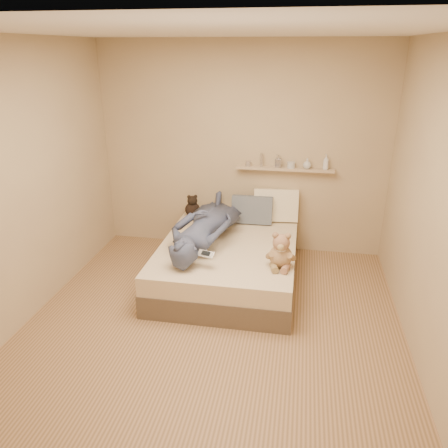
% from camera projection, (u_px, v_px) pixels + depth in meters
% --- Properties ---
extents(room, '(3.80, 3.80, 3.80)m').
position_uv_depth(room, '(210.00, 198.00, 3.71)').
color(room, '#A07953').
rests_on(room, ground).
extents(bed, '(1.50, 1.90, 0.45)m').
position_uv_depth(bed, '(228.00, 262.00, 4.96)').
color(bed, brown).
rests_on(bed, floor).
extents(game_console, '(0.18, 0.11, 0.06)m').
position_uv_depth(game_console, '(206.00, 254.00, 4.29)').
color(game_console, '#B3B6BA').
rests_on(game_console, bed).
extents(teddy_bear, '(0.31, 0.30, 0.38)m').
position_uv_depth(teddy_bear, '(281.00, 253.00, 4.30)').
color(teddy_bear, tan).
rests_on(teddy_bear, bed).
extents(dark_plush, '(0.19, 0.19, 0.30)m').
position_uv_depth(dark_plush, '(192.00, 207.00, 5.62)').
color(dark_plush, black).
rests_on(dark_plush, bed).
extents(pillow_cream, '(0.57, 0.29, 0.43)m').
position_uv_depth(pillow_cream, '(276.00, 205.00, 5.48)').
color(pillow_cream, '#F3E4C0').
rests_on(pillow_cream, bed).
extents(pillow_grey, '(0.50, 0.21, 0.36)m').
position_uv_depth(pillow_grey, '(252.00, 210.00, 5.41)').
color(pillow_grey, slate).
rests_on(pillow_grey, bed).
extents(person, '(0.84, 1.75, 0.40)m').
position_uv_depth(person, '(207.00, 224.00, 4.89)').
color(person, '#424768').
rests_on(person, bed).
extents(wall_shelf, '(1.20, 0.12, 0.03)m').
position_uv_depth(wall_shelf, '(285.00, 169.00, 5.37)').
color(wall_shelf, tan).
rests_on(wall_shelf, wall_back).
extents(shelf_bottles, '(1.02, 0.12, 0.18)m').
position_uv_depth(shelf_bottles, '(296.00, 163.00, 5.32)').
color(shelf_bottles, '#9F9288').
rests_on(shelf_bottles, wall_shelf).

